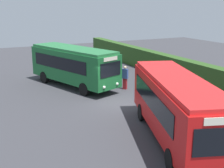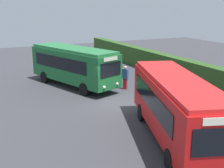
% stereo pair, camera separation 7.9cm
% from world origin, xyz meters
% --- Properties ---
extents(ground_plane, '(64.00, 64.00, 0.00)m').
position_xyz_m(ground_plane, '(0.00, 0.00, 0.00)').
color(ground_plane, '#38383D').
extents(bus_green, '(9.18, 5.24, 3.29)m').
position_xyz_m(bus_green, '(-5.63, -1.26, 1.89)').
color(bus_green, '#19602D').
rests_on(bus_green, ground_plane).
extents(bus_red, '(9.61, 5.41, 3.30)m').
position_xyz_m(bus_red, '(6.63, -0.05, 1.89)').
color(bus_red, red).
rests_on(bus_red, ground_plane).
extents(person_left, '(0.52, 0.33, 1.84)m').
position_xyz_m(person_left, '(-6.85, 2.27, 0.97)').
color(person_left, silver).
rests_on(person_left, ground_plane).
extents(person_center, '(0.44, 0.50, 1.66)m').
position_xyz_m(person_center, '(-6.02, 3.16, 0.87)').
color(person_center, '#4C6B47').
rests_on(person_center, ground_plane).
extents(person_right, '(0.53, 0.50, 1.94)m').
position_xyz_m(person_right, '(-2.88, 2.18, 1.03)').
color(person_right, maroon).
rests_on(person_right, ground_plane).
extents(person_far, '(0.36, 0.51, 1.82)m').
position_xyz_m(person_far, '(4.59, 3.78, 0.96)').
color(person_far, '#334C8C').
rests_on(person_far, ground_plane).
extents(hedge_row, '(44.00, 1.07, 2.07)m').
position_xyz_m(hedge_row, '(0.00, 7.92, 1.04)').
color(hedge_row, '#2C4F1F').
rests_on(hedge_row, ground_plane).
extents(traffic_cone, '(0.36, 0.36, 0.60)m').
position_xyz_m(traffic_cone, '(-11.05, 3.69, 0.30)').
color(traffic_cone, orange).
rests_on(traffic_cone, ground_plane).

